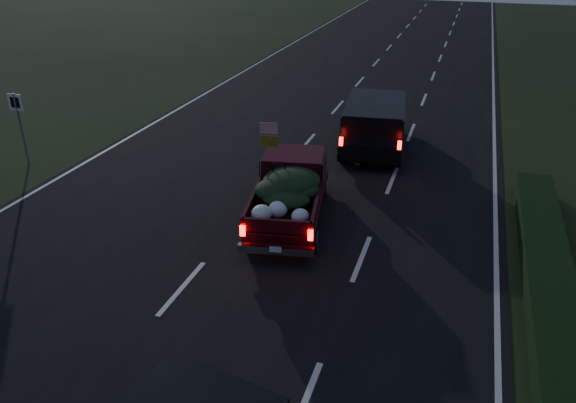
% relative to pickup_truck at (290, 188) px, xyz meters
% --- Properties ---
extents(ground, '(120.00, 120.00, 0.00)m').
position_rel_pickup_truck_xyz_m(ground, '(-1.25, -4.05, -0.92)').
color(ground, black).
rests_on(ground, ground).
extents(road_asphalt, '(14.00, 120.00, 0.02)m').
position_rel_pickup_truck_xyz_m(road_asphalt, '(-1.25, -4.05, -0.91)').
color(road_asphalt, black).
rests_on(road_asphalt, ground).
extents(hedge_row, '(1.00, 10.00, 0.60)m').
position_rel_pickup_truck_xyz_m(hedge_row, '(6.55, -1.05, -0.62)').
color(hedge_row, black).
rests_on(hedge_row, ground).
extents(route_sign, '(0.55, 0.08, 2.50)m').
position_rel_pickup_truck_xyz_m(route_sign, '(-9.75, 0.95, 0.74)').
color(route_sign, gray).
rests_on(route_sign, ground).
extents(pickup_truck, '(2.58, 4.91, 2.45)m').
position_rel_pickup_truck_xyz_m(pickup_truck, '(0.00, 0.00, 0.00)').
color(pickup_truck, '#3C080F').
rests_on(pickup_truck, ground).
extents(lead_suv, '(2.66, 5.23, 1.44)m').
position_rel_pickup_truck_xyz_m(lead_suv, '(1.21, 6.18, 0.17)').
color(lead_suv, black).
rests_on(lead_suv, ground).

